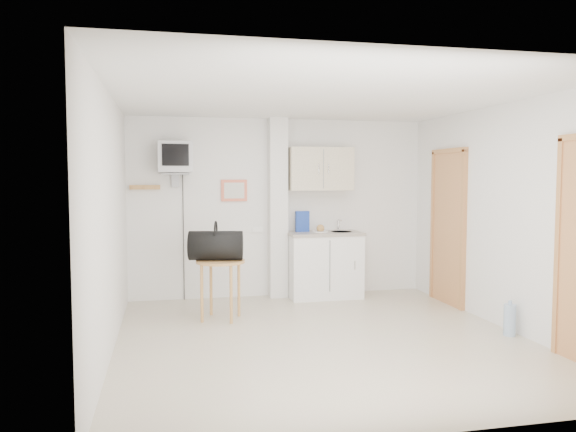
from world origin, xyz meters
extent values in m
plane|color=#BDAF98|center=(0.00, 0.00, 0.00)|extent=(4.50, 4.50, 0.00)
cube|color=white|center=(0.00, 2.25, 1.25)|extent=(4.20, 0.04, 2.50)
cube|color=white|center=(0.00, -2.25, 1.25)|extent=(4.20, 0.04, 2.50)
cube|color=white|center=(-2.10, 0.00, 1.25)|extent=(0.04, 4.50, 2.50)
cube|color=white|center=(2.10, 0.00, 1.25)|extent=(0.04, 4.50, 2.50)
cube|color=white|center=(0.00, 0.00, 2.50)|extent=(4.20, 4.50, 0.04)
cube|color=white|center=(-0.05, 2.14, 1.25)|extent=(0.25, 0.22, 2.50)
cube|color=#E2684B|center=(-0.65, 2.23, 1.50)|extent=(0.36, 0.03, 0.30)
cube|color=silver|center=(-0.65, 2.22, 1.50)|extent=(0.28, 0.01, 0.22)
cube|color=#BA8A45|center=(-1.85, 2.22, 1.55)|extent=(0.40, 0.05, 0.06)
cube|color=white|center=(-0.32, 2.24, 0.95)|extent=(0.15, 0.02, 0.08)
cylinder|color=#BA8A45|center=(-2.00, 2.16, 1.54)|extent=(0.02, 0.08, 0.02)
cylinder|color=#BA8A45|center=(-1.85, 2.16, 1.54)|extent=(0.02, 0.08, 0.02)
cylinder|color=#BA8A45|center=(-1.70, 2.16, 1.54)|extent=(0.02, 0.08, 0.02)
cube|color=olive|center=(2.08, 1.25, 1.00)|extent=(0.04, 0.75, 2.00)
cube|color=#9E633A|center=(2.07, 1.25, 1.00)|extent=(0.06, 0.87, 2.06)
cube|color=white|center=(0.58, 1.98, 0.44)|extent=(1.00, 0.55, 0.88)
cube|color=gray|center=(0.58, 1.98, 0.90)|extent=(1.03, 0.58, 0.04)
cylinder|color=#B7B7BA|center=(0.83, 1.98, 0.90)|extent=(0.30, 0.30, 0.05)
cylinder|color=#B7B7BA|center=(0.83, 2.12, 1.00)|extent=(0.02, 0.02, 0.16)
cylinder|color=#B7B7BA|center=(0.83, 2.06, 1.07)|extent=(0.02, 0.13, 0.02)
cube|color=beige|center=(0.55, 2.09, 1.80)|extent=(0.90, 0.32, 0.60)
cube|color=#193796|center=(0.29, 2.09, 1.06)|extent=(0.19, 0.07, 0.29)
cylinder|color=white|center=(0.52, 1.96, 0.93)|extent=(0.22, 0.22, 0.01)
sphere|color=tan|center=(0.52, 1.96, 0.97)|extent=(0.11, 0.11, 0.11)
cube|color=slate|center=(-1.45, 2.09, 1.73)|extent=(0.36, 0.32, 0.02)
cube|color=slate|center=(-1.45, 2.22, 1.65)|extent=(0.10, 0.06, 0.20)
cube|color=#B4B4B7|center=(-1.45, 2.02, 1.95)|extent=(0.44, 0.42, 0.40)
cube|color=black|center=(-1.45, 1.80, 1.97)|extent=(0.34, 0.02, 0.28)
cylinder|color=black|center=(-1.35, 2.23, 0.86)|extent=(0.01, 0.01, 1.73)
cylinder|color=#BA8A45|center=(-0.96, 1.05, 0.69)|extent=(0.58, 0.58, 0.03)
cylinder|color=#BA8A45|center=(-0.73, 1.15, 0.34)|extent=(0.04, 0.04, 0.68)
cylinder|color=#BA8A45|center=(-1.05, 1.28, 0.34)|extent=(0.04, 0.04, 0.68)
cylinder|color=#BA8A45|center=(-1.19, 0.95, 0.34)|extent=(0.04, 0.04, 0.68)
cylinder|color=#BA8A45|center=(-0.86, 0.82, 0.34)|extent=(0.04, 0.04, 0.68)
cylinder|color=black|center=(-1.01, 1.08, 0.88)|extent=(0.68, 0.46, 0.35)
torus|color=black|center=(-1.01, 1.08, 1.04)|extent=(0.07, 0.26, 0.26)
cylinder|color=#94ADCB|center=(1.98, -0.30, 0.17)|extent=(0.13, 0.13, 0.34)
cylinder|color=#94ADCB|center=(1.98, -0.30, 0.36)|extent=(0.04, 0.04, 0.04)
camera|label=1|loc=(-1.58, -5.53, 1.69)|focal=35.00mm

